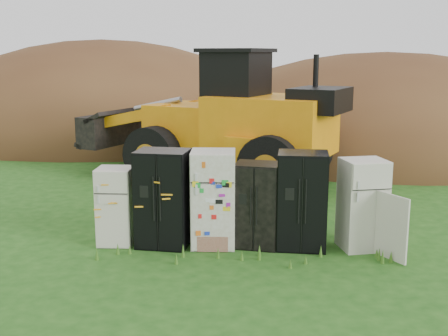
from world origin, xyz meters
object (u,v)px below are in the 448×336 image
Objects in this scene: fridge_leftmost at (116,206)px; wheel_loader at (207,115)px; fridge_sticker at (213,199)px; fridge_open_door at (362,204)px; fridge_black_right at (302,201)px; fridge_dark_mid at (257,205)px; fridge_black_side at (163,198)px.

wheel_loader reaches higher than fridge_leftmost.
fridge_open_door is (2.90, 0.01, -0.07)m from fridge_sticker.
fridge_sticker reaches higher than fridge_black_right.
fridge_leftmost is 0.93× the size of fridge_dark_mid.
fridge_sticker is 0.87m from fridge_dark_mid.
fridge_dark_mid is (2.81, 0.02, 0.06)m from fridge_leftmost.
fridge_sticker is at bearing 166.89° from fridge_open_door.
fridge_leftmost is 2.81m from fridge_dark_mid.
fridge_black_right reaches higher than fridge_open_door.
wheel_loader is (-3.53, 5.94, 1.06)m from fridge_open_door.
wheel_loader reaches higher than fridge_dark_mid.
fridge_dark_mid is 2.04m from fridge_open_door.
fridge_sticker reaches higher than fridge_open_door.
fridge_sticker is at bearing -176.27° from fridge_black_right.
fridge_sticker is 1.14× the size of fridge_dark_mid.
fridge_dark_mid is (1.84, 0.06, -0.12)m from fridge_black_side.
fridge_dark_mid is 0.88m from fridge_black_right.
fridge_sticker is (0.98, 0.04, -0.00)m from fridge_black_side.
fridge_black_right reaches higher than fridge_leftmost.
wheel_loader reaches higher than fridge_sticker.
fridge_black_side is 2.71m from fridge_black_right.
fridge_dark_mid is at bearing 8.68° from fridge_black_side.
fridge_open_door is 0.22× the size of wheel_loader.
wheel_loader is at bearing 114.65° from fridge_dark_mid.
fridge_leftmost is 6.19m from wheel_loader.
fridge_dark_mid is 6.21m from wheel_loader.
fridge_black_right is at bearing -0.44° from fridge_leftmost.
fridge_sticker is 1.73m from fridge_black_right.
fridge_open_door is (3.88, 0.04, -0.07)m from fridge_black_side.
fridge_black_side reaches higher than fridge_sticker.
fridge_dark_mid is 0.88× the size of fridge_black_right.
fridge_dark_mid is at bearing 0.29° from fridge_leftmost.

